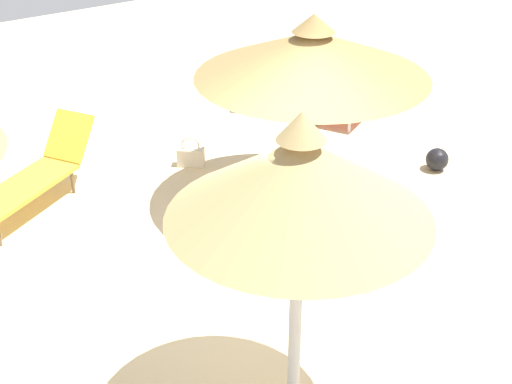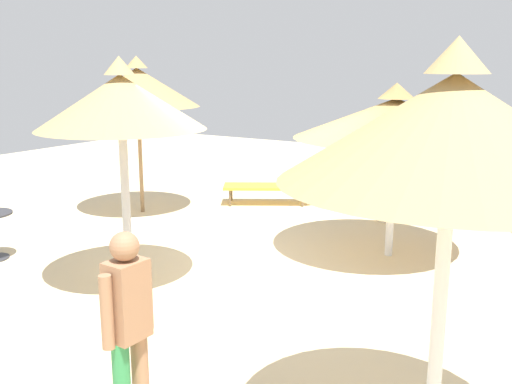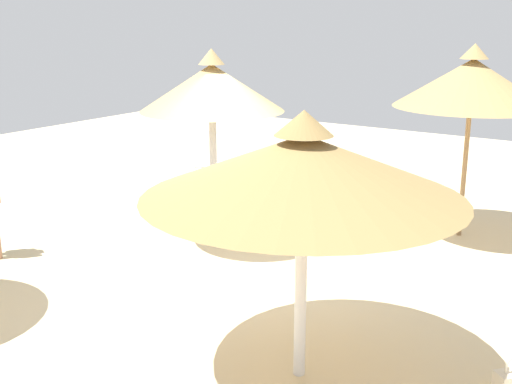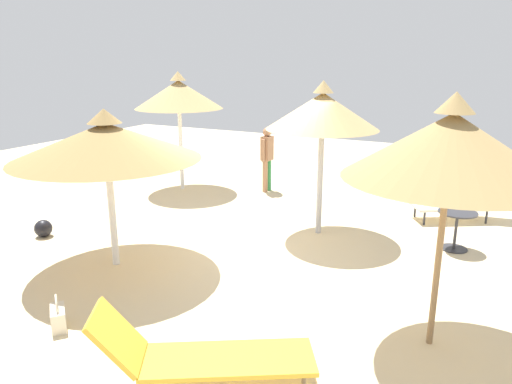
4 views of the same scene
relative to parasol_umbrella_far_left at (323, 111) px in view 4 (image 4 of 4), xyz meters
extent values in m
cube|color=beige|center=(1.30, -1.02, -2.34)|extent=(24.00, 24.00, 0.10)
cylinder|color=#B2B2B7|center=(0.00, 0.00, -1.17)|extent=(0.11, 0.11, 2.25)
cone|color=tan|center=(0.00, 0.00, 0.01)|extent=(2.03, 2.03, 0.65)
cone|color=tan|center=(0.00, 0.00, 0.43)|extent=(0.37, 0.37, 0.22)
cylinder|color=olive|center=(2.88, 2.42, -1.11)|extent=(0.07, 0.07, 2.37)
cone|color=tan|center=(2.88, 2.42, 0.03)|extent=(2.25, 2.25, 0.70)
cone|color=tan|center=(2.88, 2.42, 0.48)|extent=(0.40, 0.40, 0.22)
cylinder|color=white|center=(2.85, -2.41, -1.23)|extent=(0.11, 0.11, 2.12)
cone|color=#997A47|center=(2.85, -2.41, -0.29)|extent=(2.85, 2.85, 0.56)
cone|color=#997A47|center=(2.85, -2.41, 0.09)|extent=(0.51, 0.51, 0.22)
cylinder|color=white|center=(-1.45, -4.18, -1.06)|extent=(0.09, 0.09, 2.46)
cone|color=tan|center=(-1.45, -4.18, 0.06)|extent=(2.14, 2.14, 0.67)
cone|color=tan|center=(-1.45, -4.18, 0.50)|extent=(0.38, 0.38, 0.22)
cube|color=gold|center=(4.67, 0.75, -1.94)|extent=(1.37, 1.76, 0.05)
cylinder|color=brown|center=(4.09, 1.24, -2.13)|extent=(0.04, 0.04, 0.33)
cylinder|color=brown|center=(4.81, 0.01, -2.13)|extent=(0.04, 0.04, 0.33)
cube|color=gold|center=(5.20, -0.16, -1.65)|extent=(0.74, 0.69, 0.56)
cube|color=silver|center=(-1.91, 2.15, -2.00)|extent=(1.27, 1.60, 0.05)
cylinder|color=#2D2D33|center=(-1.38, 1.73, -2.16)|extent=(0.04, 0.04, 0.27)
cylinder|color=#2D2D33|center=(-1.81, 1.48, -2.16)|extent=(0.04, 0.04, 0.27)
cylinder|color=#2D2D33|center=(-2.02, 2.82, -2.16)|extent=(0.04, 0.04, 0.27)
cylinder|color=#2D2D33|center=(-2.45, 2.57, -2.16)|extent=(0.04, 0.04, 0.27)
cube|color=silver|center=(-2.40, 2.98, -1.67)|extent=(0.74, 0.70, 0.63)
cylinder|color=#338C4C|center=(-2.32, -2.16, -1.90)|extent=(0.13, 0.13, 0.79)
cylinder|color=#A57554|center=(-2.13, -2.17, -1.90)|extent=(0.13, 0.13, 0.79)
cube|color=#A57554|center=(-2.23, -2.17, -1.21)|extent=(0.29, 0.24, 0.59)
sphere|color=#A57554|center=(-2.23, -2.17, -0.81)|extent=(0.21, 0.21, 0.21)
cylinder|color=#A57554|center=(-2.42, -2.16, -1.24)|extent=(0.09, 0.09, 0.54)
cylinder|color=#A57554|center=(-2.04, -2.18, -1.24)|extent=(0.09, 0.09, 0.54)
cube|color=beige|center=(4.62, -1.69, -2.16)|extent=(0.37, 0.40, 0.26)
torus|color=beige|center=(4.62, -1.69, -1.98)|extent=(0.19, 0.22, 0.27)
cylinder|color=#2D2D33|center=(-0.30, 2.39, -1.62)|extent=(0.65, 0.65, 0.02)
cylinder|color=#2D2D33|center=(-0.30, 2.39, -1.96)|extent=(0.05, 0.05, 0.66)
cylinder|color=#2D2D33|center=(-0.30, 2.39, -2.28)|extent=(0.45, 0.45, 0.02)
sphere|color=black|center=(2.53, -4.47, -2.13)|extent=(0.32, 0.32, 0.32)
camera|label=1|loc=(-3.76, 3.00, 2.55)|focal=52.48mm
camera|label=2|loc=(-5.06, -5.00, 0.45)|focal=40.69mm
camera|label=3|loc=(5.51, -7.08, 0.94)|focal=44.95mm
camera|label=4|loc=(8.18, 2.86, 0.92)|focal=33.65mm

